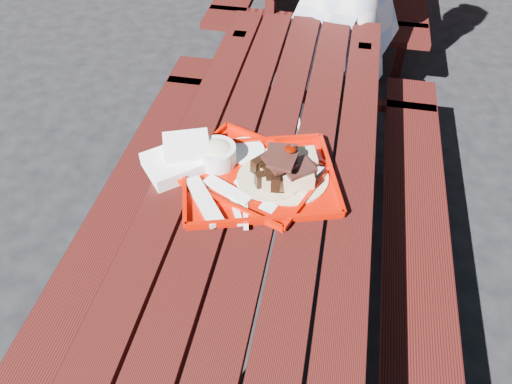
% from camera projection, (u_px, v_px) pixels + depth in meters
% --- Properties ---
extents(ground, '(60.00, 60.00, 0.00)m').
position_uv_depth(ground, '(262.00, 297.00, 2.24)').
color(ground, black).
rests_on(ground, ground).
extents(picnic_table_near, '(1.41, 2.40, 0.75)m').
position_uv_depth(picnic_table_near, '(264.00, 213.00, 1.84)').
color(picnic_table_near, '#39100A').
rests_on(picnic_table_near, ground).
extents(near_tray, '(0.60, 0.52, 0.16)m').
position_uv_depth(near_tray, '(258.00, 169.00, 1.67)').
color(near_tray, '#AF0C00').
rests_on(near_tray, picnic_table_near).
extents(far_tray, '(0.54, 0.48, 0.08)m').
position_uv_depth(far_tray, '(249.00, 171.00, 1.69)').
color(far_tray, '#BE0E00').
rests_on(far_tray, picnic_table_near).
extents(white_cloth, '(0.28, 0.27, 0.09)m').
position_uv_depth(white_cloth, '(182.00, 158.00, 1.71)').
color(white_cloth, white).
rests_on(white_cloth, picnic_table_near).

